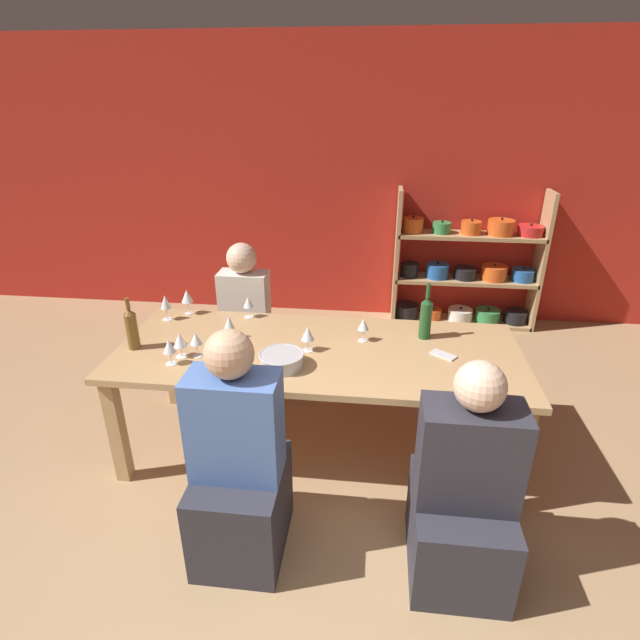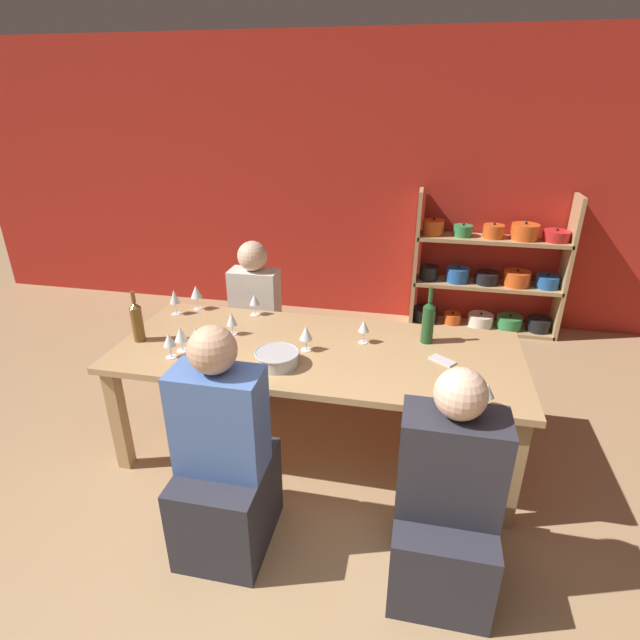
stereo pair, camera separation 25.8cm
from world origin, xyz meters
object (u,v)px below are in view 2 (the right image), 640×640
shelf_unit (488,278)px  wine_glass_empty_c (196,334)px  wine_glass_white_a (306,334)px  wine_glass_empty_a (169,340)px  wine_bottle_green (137,321)px  wine_glass_white_c (364,327)px  wine_glass_red_a (174,298)px  wine_glass_red_c (487,391)px  person_far_a (257,328)px  dining_table (317,360)px  mixing_bowl (277,358)px  wine_glass_white_b (254,300)px  cell_phone (443,360)px  wine_bottle_dark (428,321)px  person_near_a (224,470)px  person_near_b (445,510)px  wine_glass_red_b (232,320)px  wine_glass_red_d (196,292)px  wine_glass_empty_b (181,335)px

shelf_unit → wine_glass_empty_c: size_ratio=9.06×
wine_glass_white_a → wine_glass_empty_a: bearing=-161.6°
wine_bottle_green → wine_glass_white_c: bearing=10.6°
wine_glass_red_a → wine_glass_empty_a: bearing=-66.0°
wine_glass_red_c → person_far_a: person_far_a is taller
dining_table → mixing_bowl: (-0.18, -0.24, 0.12)m
wine_glass_white_c → mixing_bowl: bearing=-139.4°
wine_glass_white_b → wine_glass_empty_c: 0.62m
cell_phone → person_far_a: size_ratio=0.14×
shelf_unit → wine_bottle_dark: (-0.58, -1.92, 0.35)m
wine_glass_white_c → person_near_a: person_near_a is taller
person_near_b → cell_phone: bearing=92.2°
wine_glass_white_a → wine_glass_red_b: 0.53m
wine_glass_red_b → wine_glass_empty_a: wine_glass_empty_a is taller
wine_bottle_green → wine_bottle_dark: (1.77, 0.35, 0.01)m
mixing_bowl → wine_glass_white_a: bearing=60.1°
wine_bottle_dark → person_far_a: 1.52m
wine_bottle_dark → wine_glass_empty_c: size_ratio=2.35×
wine_glass_red_c → person_near_a: (-1.24, -0.39, -0.38)m
mixing_bowl → wine_glass_white_b: size_ratio=1.69×
shelf_unit → wine_glass_red_b: bearing=-131.2°
wine_bottle_green → wine_glass_red_b: bearing=20.4°
shelf_unit → wine_glass_red_a: 2.97m
wine_bottle_dark → wine_glass_empty_c: bearing=-163.2°
wine_glass_red_d → person_near_b: bearing=-35.6°
wine_glass_red_c → wine_glass_red_d: (-1.92, 0.87, 0.03)m
wine_glass_empty_b → wine_glass_red_d: wine_glass_red_d is taller
wine_glass_white_a → wine_glass_red_d: wine_glass_red_d is taller
dining_table → wine_glass_red_b: bearing=171.4°
wine_glass_red_a → cell_phone: bearing=-9.7°
wine_glass_red_c → person_far_a: (-1.62, 1.25, -0.40)m
cell_phone → wine_glass_red_c: bearing=-65.9°
dining_table → wine_bottle_dark: wine_bottle_dark is taller
wine_glass_red_d → person_far_a: (0.30, 0.39, -0.44)m
dining_table → wine_bottle_green: bearing=-174.2°
wine_glass_white_b → person_near_a: bearing=-78.9°
wine_glass_red_b → cell_phone: 1.33m
wine_glass_empty_a → cell_phone: (1.57, 0.28, -0.11)m
shelf_unit → person_near_b: bearing=-98.5°
mixing_bowl → wine_glass_empty_c: wine_glass_empty_c is taller
dining_table → cell_phone: bearing=0.2°
mixing_bowl → wine_glass_empty_b: wine_glass_empty_b is taller
mixing_bowl → wine_glass_white_c: size_ratio=1.71×
wine_glass_empty_a → wine_glass_red_d: 0.73m
wine_glass_red_c → wine_glass_red_b: bearing=161.0°
person_far_a → person_near_b: bearing=131.6°
wine_glass_red_a → person_far_a: person_far_a is taller
wine_glass_white_b → wine_glass_white_c: 0.85m
mixing_bowl → wine_glass_red_a: size_ratio=1.44×
wine_glass_empty_a → person_near_b: person_near_b is taller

